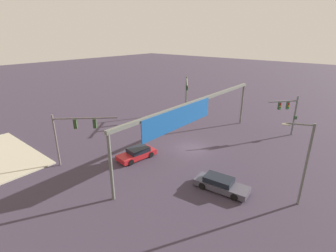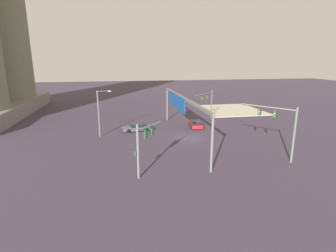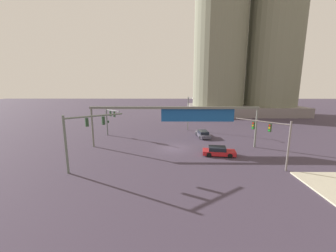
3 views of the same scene
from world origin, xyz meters
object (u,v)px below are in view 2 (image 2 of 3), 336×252
object	(u,v)px
traffic_signal_cross_street	(281,122)
streetlamp_curved_arm	(100,110)
sedan_car_approaching	(137,127)
traffic_signal_near_corner	(208,99)
traffic_signal_opposite_side	(143,141)
sedan_car_waiting_far	(196,124)

from	to	relation	value
traffic_signal_cross_street	streetlamp_curved_arm	bearing A→B (deg)	20.30
sedan_car_approaching	traffic_signal_cross_street	bearing A→B (deg)	127.60
traffic_signal_near_corner	traffic_signal_cross_street	distance (m)	21.55
traffic_signal_cross_street	traffic_signal_near_corner	bearing A→B (deg)	-33.23
traffic_signal_near_corner	traffic_signal_cross_street	bearing A→B (deg)	49.68
traffic_signal_opposite_side	sedan_car_waiting_far	world-z (taller)	traffic_signal_opposite_side
traffic_signal_near_corner	sedan_car_waiting_far	world-z (taller)	traffic_signal_near_corner
traffic_signal_opposite_side	sedan_car_waiting_far	bearing A→B (deg)	9.25
traffic_signal_near_corner	streetlamp_curved_arm	distance (m)	21.17
streetlamp_curved_arm	sedan_car_approaching	world-z (taller)	streetlamp_curved_arm
traffic_signal_opposite_side	streetlamp_curved_arm	distance (m)	15.90
traffic_signal_opposite_side	sedan_car_approaching	distance (m)	17.54
traffic_signal_near_corner	traffic_signal_opposite_side	world-z (taller)	traffic_signal_near_corner
traffic_signal_near_corner	sedan_car_waiting_far	xyz separation A→B (m)	(-5.13, 3.80, -3.45)
traffic_signal_near_corner	sedan_car_waiting_far	distance (m)	7.26
traffic_signal_near_corner	sedan_car_waiting_far	size ratio (longest dim) A/B	1.23
traffic_signal_near_corner	sedan_car_waiting_far	bearing A→B (deg)	9.76
traffic_signal_near_corner	sedan_car_approaching	size ratio (longest dim) A/B	1.14
sedan_car_approaching	traffic_signal_opposite_side	bearing A→B (deg)	81.44
streetlamp_curved_arm	traffic_signal_near_corner	bearing A→B (deg)	-2.52
traffic_signal_near_corner	streetlamp_curved_arm	xyz separation A→B (m)	(-7.88, 19.65, 0.11)
streetlamp_curved_arm	traffic_signal_cross_street	bearing A→B (deg)	-57.46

